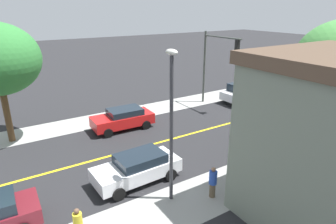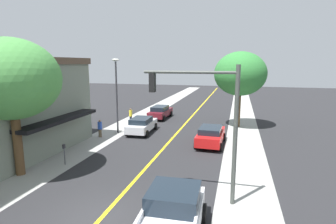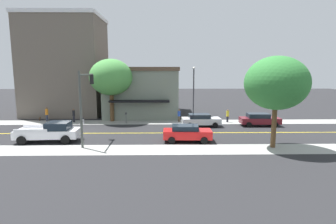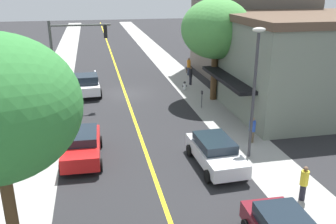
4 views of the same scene
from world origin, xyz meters
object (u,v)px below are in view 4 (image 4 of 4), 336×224
pedestrian_orange_shirt (189,66)px  pedestrian_blue_shirt (252,129)px  street_tree_left_near (216,29)px  small_dog (188,70)px  parking_meter (202,97)px  red_sedan_right_curb (82,145)px  traffic_light_mast (70,51)px  street_lamp (255,81)px  fire_hydrant (185,85)px  white_sedan_left_curb (215,152)px  pedestrian_yellow_shirt (304,182)px  white_pickup_truck (86,83)px  pedestrian_black_shirt (191,75)px

pedestrian_orange_shirt → pedestrian_blue_shirt: bearing=-61.2°
street_tree_left_near → small_dog: street_tree_left_near is taller
parking_meter → red_sedan_right_curb: red_sedan_right_curb is taller
traffic_light_mast → street_tree_left_near: bearing=-1.4°
street_lamp → pedestrian_orange_shirt: 19.21m
parking_meter → traffic_light_mast: (9.44, -2.29, 3.43)m
parking_meter → traffic_light_mast: traffic_light_mast is taller
fire_hydrant → white_sedan_left_curb: bearing=81.8°
pedestrian_yellow_shirt → small_dog: 24.40m
street_lamp → red_sedan_right_curb: bearing=-10.0°
fire_hydrant → white_pickup_truck: white_pickup_truck is taller
street_tree_left_near → parking_meter: (1.60, 2.01, -4.74)m
white_sedan_left_curb → parking_meter: bearing=165.3°
red_sedan_right_curb → white_sedan_left_curb: red_sedan_right_curb is taller
pedestrian_blue_shirt → pedestrian_orange_shirt: 17.15m
white_sedan_left_curb → pedestrian_orange_shirt: bearing=166.8°
street_lamp → white_pickup_truck: bearing=-58.5°
street_tree_left_near → pedestrian_black_shirt: size_ratio=4.63×
pedestrian_orange_shirt → pedestrian_black_shirt: 3.82m
street_tree_left_near → small_dog: (-0.46, -9.54, -5.34)m
traffic_light_mast → pedestrian_blue_shirt: bearing=-40.3°
fire_hydrant → street_lamp: (-0.11, 13.67, 3.89)m
traffic_light_mast → pedestrian_blue_shirt: 14.23m
street_lamp → pedestrian_yellow_shirt: bearing=96.7°
street_tree_left_near → pedestrian_black_shirt: bearing=-82.6°
fire_hydrant → red_sedan_right_curb: size_ratio=0.16×
parking_meter → pedestrian_blue_shirt: pedestrian_blue_shirt is taller
parking_meter → pedestrian_yellow_shirt: (-0.67, 12.79, -0.05)m
street_tree_left_near → parking_meter: bearing=51.4°
pedestrian_orange_shirt → parking_meter: bearing=-68.6°
street_tree_left_near → pedestrian_blue_shirt: 9.92m
traffic_light_mast → parking_meter: bearing=-13.6°
pedestrian_yellow_shirt → pedestrian_orange_shirt: pedestrian_orange_shirt is taller
white_pickup_truck → pedestrian_orange_shirt: (-10.39, -4.62, 0.05)m
pedestrian_yellow_shirt → red_sedan_right_curb: bearing=-174.6°
red_sedan_right_curb → fire_hydrant: bearing=145.8°
street_tree_left_near → parking_meter: size_ratio=5.79×
pedestrian_blue_shirt → pedestrian_orange_shirt: size_ratio=0.87×
white_sedan_left_curb → pedestrian_black_shirt: pedestrian_black_shirt is taller
fire_hydrant → street_lamp: size_ratio=0.11×
fire_hydrant → white_pickup_truck: bearing=-3.7°
pedestrian_blue_shirt → pedestrian_black_shirt: (0.09, -13.40, 0.10)m
red_sedan_right_curb → small_dog: size_ratio=7.14×
street_lamp → small_dog: 20.39m
street_lamp → white_pickup_truck: street_lamp is taller
red_sedan_right_curb → pedestrian_yellow_shirt: bearing=59.4°
pedestrian_orange_shirt → white_pickup_truck: bearing=-124.8°
fire_hydrant → street_lamp: 14.21m
street_lamp → pedestrian_yellow_shirt: 5.62m
parking_meter → pedestrian_blue_shirt: 6.73m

